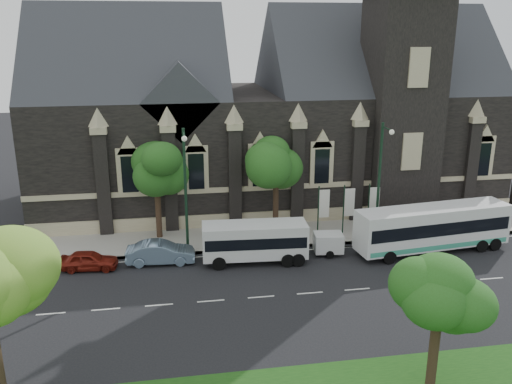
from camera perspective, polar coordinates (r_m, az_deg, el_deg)
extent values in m
plane|color=black|center=(32.73, 0.54, -11.05)|extent=(160.00, 160.00, 0.00)
cube|color=#9C988E|center=(41.23, -1.76, -4.82)|extent=(80.00, 5.00, 0.15)
cube|color=black|center=(49.89, 1.20, 4.96)|extent=(40.00, 15.00, 10.00)
cube|color=#2D2F35|center=(48.34, -13.11, 10.15)|extent=(16.00, 15.00, 15.00)
cube|color=#2D2F35|center=(51.88, 12.35, 10.63)|extent=(20.00, 15.00, 15.00)
cube|color=#2D2F35|center=(43.80, -8.14, 9.75)|extent=(6.00, 6.00, 6.00)
cube|color=black|center=(46.51, 14.98, 8.52)|extent=(5.50, 5.50, 18.00)
cube|color=tan|center=(43.16, 3.03, 0.56)|extent=(40.00, 0.22, 0.40)
cube|color=tan|center=(43.97, 2.98, -2.69)|extent=(40.00, 0.25, 1.20)
cube|color=black|center=(42.23, 0.45, 2.46)|extent=(1.20, 0.12, 2.80)
cylinder|color=black|center=(24.50, -25.48, -17.41)|extent=(0.44, 0.44, 4.40)
sphere|color=#72AA33|center=(22.75, -24.60, -6.25)|extent=(3.12, 3.12, 3.12)
cylinder|color=black|center=(25.93, 18.21, -16.22)|extent=(0.44, 0.44, 3.08)
sphere|color=#27561B|center=(24.49, 18.85, -10.42)|extent=(3.20, 3.20, 3.20)
sphere|color=#27561B|center=(24.98, 19.57, -8.41)|extent=(2.40, 2.40, 2.40)
cylinder|color=black|center=(41.97, 2.10, -1.66)|extent=(0.44, 0.44, 3.96)
sphere|color=#27561B|center=(40.95, 2.15, 3.20)|extent=(3.84, 3.84, 3.84)
sphere|color=#27561B|center=(41.62, 2.94, 4.43)|extent=(2.88, 2.88, 2.88)
cylinder|color=black|center=(41.20, -10.28, -2.29)|extent=(0.44, 0.44, 3.96)
sphere|color=#27561B|center=(40.18, -10.54, 2.55)|extent=(3.68, 3.68, 3.68)
sphere|color=#27561B|center=(40.68, -9.61, 3.78)|extent=(2.76, 2.76, 2.76)
cylinder|color=black|center=(40.28, 12.86, 0.87)|extent=(0.20, 0.20, 9.00)
cylinder|color=black|center=(38.63, 13.71, 6.54)|extent=(0.10, 1.60, 0.10)
sphere|color=silver|center=(37.93, 14.16, 6.17)|extent=(0.36, 0.36, 0.36)
cylinder|color=black|center=(37.38, -7.45, -0.09)|extent=(0.20, 0.20, 9.00)
cylinder|color=black|center=(35.60, -7.65, 6.01)|extent=(0.10, 1.60, 0.10)
sphere|color=silver|center=(34.83, -7.59, 5.61)|extent=(0.36, 0.36, 0.36)
cylinder|color=black|center=(41.27, 6.60, -2.06)|extent=(0.10, 0.10, 4.00)
cube|color=white|center=(41.21, 7.23, -1.23)|extent=(0.80, 0.04, 2.20)
cylinder|color=black|center=(41.85, 9.23, -1.90)|extent=(0.10, 0.10, 4.00)
cube|color=white|center=(41.81, 9.86, -1.08)|extent=(0.80, 0.04, 2.20)
cylinder|color=black|center=(42.52, 11.79, -1.74)|extent=(0.10, 0.10, 4.00)
cube|color=white|center=(42.50, 12.41, -0.94)|extent=(0.80, 0.04, 2.20)
cube|color=silver|center=(40.33, 18.17, -3.48)|extent=(11.50, 3.63, 2.85)
cube|color=black|center=(40.27, 18.20, -3.25)|extent=(11.05, 3.62, 0.92)
cube|color=teal|center=(40.72, 18.03, -4.96)|extent=(11.05, 3.61, 0.35)
cylinder|color=black|center=(37.90, 13.96, -6.75)|extent=(0.93, 0.38, 0.90)
cylinder|color=black|center=(39.78, 12.29, -5.48)|extent=(0.93, 0.38, 0.90)
cylinder|color=black|center=(41.90, 22.76, -5.29)|extent=(0.93, 0.38, 0.90)
cylinder|color=black|center=(43.61, 20.86, -4.21)|extent=(0.93, 0.38, 0.90)
cylinder|color=black|center=(42.59, 23.95, -5.08)|extent=(0.93, 0.38, 0.90)
cylinder|color=black|center=(44.27, 22.04, -4.03)|extent=(0.93, 0.38, 0.90)
cube|color=silver|center=(36.73, -0.14, -5.07)|extent=(7.20, 2.64, 2.28)
cube|color=black|center=(36.69, -0.14, -4.93)|extent=(6.92, 2.66, 0.76)
cylinder|color=black|center=(36.00, -3.91, -7.56)|extent=(0.92, 0.33, 0.90)
cylinder|color=black|center=(38.04, -4.05, -6.18)|extent=(0.92, 0.33, 0.90)
cylinder|color=black|center=(36.43, 3.39, -7.25)|extent=(0.92, 0.33, 0.90)
cylinder|color=black|center=(38.44, 2.85, -5.90)|extent=(0.92, 0.33, 0.90)
cylinder|color=black|center=(36.54, 4.50, -7.19)|extent=(0.92, 0.33, 0.90)
cylinder|color=black|center=(38.55, 3.90, -5.85)|extent=(0.92, 0.33, 0.90)
cube|color=silver|center=(38.48, 7.66, -5.30)|extent=(2.14, 1.70, 1.29)
cylinder|color=black|center=(38.04, 7.83, -6.58)|extent=(0.57, 0.26, 0.56)
cylinder|color=black|center=(39.39, 7.43, -5.72)|extent=(0.57, 0.26, 0.56)
cylinder|color=black|center=(38.87, 9.52, -5.71)|extent=(1.19, 0.21, 0.08)
imported|color=#748EA8|center=(37.37, -10.06, -6.32)|extent=(4.71, 1.88, 1.52)
imported|color=maroon|center=(37.60, -17.26, -6.92)|extent=(3.89, 1.88, 1.28)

